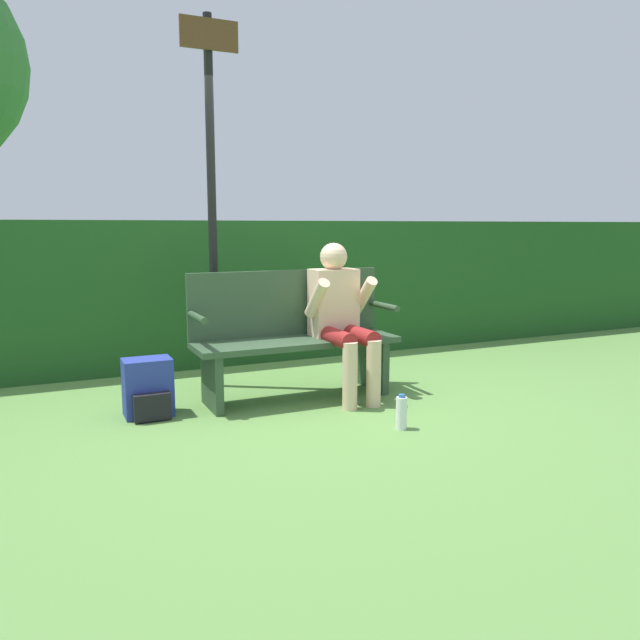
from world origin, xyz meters
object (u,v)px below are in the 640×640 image
park_bench (293,335)px  parked_car (257,252)px  backpack (148,389)px  signpost (212,183)px  person_seated (340,313)px  water_bottle (401,413)px

park_bench → parked_car: size_ratio=0.38×
backpack → signpost: 1.74m
park_bench → parked_car: parked_car is taller
person_seated → water_bottle: person_seated is taller
person_seated → park_bench: bearing=156.1°
parked_car → signpost: bearing=-102.5°
backpack → signpost: signpost is taller
signpost → parked_car: bearing=69.3°
backpack → signpost: bearing=43.0°
signpost → person_seated: bearing=-41.1°
signpost → park_bench: bearing=-49.6°
park_bench → water_bottle: bearing=-72.1°
person_seated → signpost: size_ratio=0.41×
backpack → parked_car: bearing=67.4°
water_bottle → park_bench: bearing=107.9°
park_bench → person_seated: bearing=-23.9°
park_bench → person_seated: 0.41m
water_bottle → parked_car: bearing=75.3°
park_bench → signpost: signpost is taller
person_seated → backpack: (-1.47, 0.09, -0.47)m
water_bottle → signpost: bearing=116.8°
park_bench → water_bottle: size_ratio=6.75×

